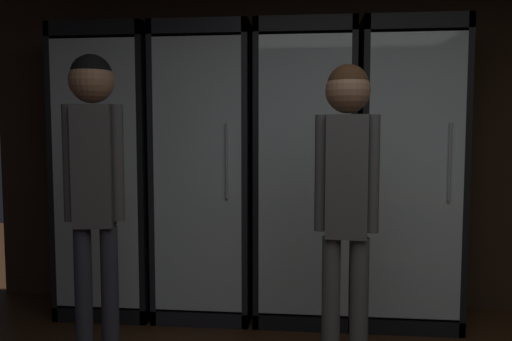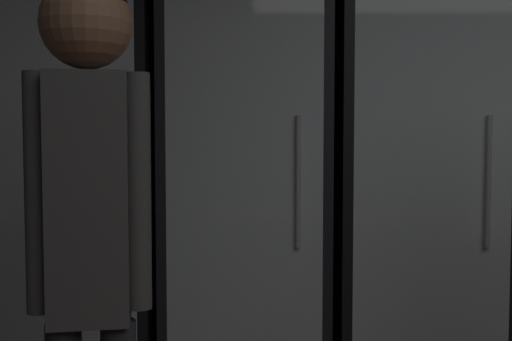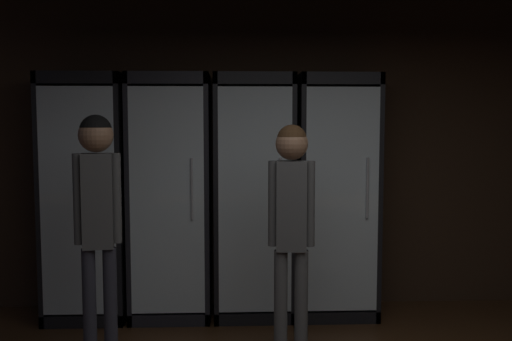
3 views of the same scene
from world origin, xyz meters
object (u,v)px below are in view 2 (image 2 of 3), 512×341
Objects in this scene: cooler_far_left at (83,205)px; cooler_center at (412,204)px; cooler_left at (247,206)px; shopper_far at (89,203)px.

cooler_far_left is 1.43m from cooler_center.
cooler_far_left and cooler_left have the same top height.
cooler_left is (0.72, 0.00, -0.00)m from cooler_far_left.
cooler_center is at bearing 45.89° from shopper_far.
shopper_far is (0.35, -1.12, 0.13)m from cooler_far_left.
cooler_far_left is 1.20× the size of shopper_far.
shopper_far is (-0.37, -1.12, 0.13)m from cooler_left.
cooler_far_left and cooler_center have the same top height.
cooler_left is 1.18m from shopper_far.
cooler_center is (1.43, 0.00, 0.01)m from cooler_far_left.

